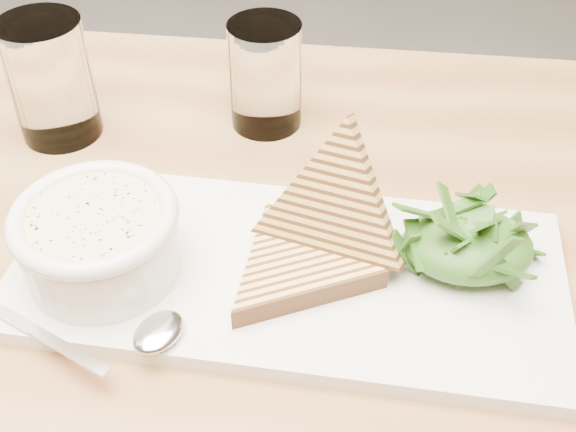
{
  "coord_description": "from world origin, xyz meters",
  "views": [
    {
      "loc": [
        0.15,
        -0.48,
        1.15
      ],
      "look_at": [
        0.14,
        -0.07,
        0.78
      ],
      "focal_mm": 45.0,
      "sensor_mm": 36.0,
      "label": 1
    }
  ],
  "objects_px": {
    "soup_bowl": "(101,246)",
    "glass_far": "(265,76)",
    "table_top": "(117,301)",
    "glass_near": "(51,80)",
    "platter": "(287,274)"
  },
  "relations": [
    {
      "from": "soup_bowl",
      "to": "glass_far",
      "type": "relative_size",
      "value": 1.1
    },
    {
      "from": "table_top",
      "to": "glass_far",
      "type": "xyz_separation_m",
      "value": [
        0.11,
        0.23,
        0.07
      ]
    },
    {
      "from": "soup_bowl",
      "to": "glass_far",
      "type": "xyz_separation_m",
      "value": [
        0.11,
        0.22,
        0.02
      ]
    },
    {
      "from": "glass_far",
      "to": "table_top",
      "type": "bearing_deg",
      "value": -115.74
    },
    {
      "from": "table_top",
      "to": "glass_near",
      "type": "height_order",
      "value": "glass_near"
    },
    {
      "from": "table_top",
      "to": "glass_near",
      "type": "distance_m",
      "value": 0.24
    },
    {
      "from": "soup_bowl",
      "to": "glass_near",
      "type": "distance_m",
      "value": 0.22
    },
    {
      "from": "platter",
      "to": "table_top",
      "type": "bearing_deg",
      "value": -176.48
    },
    {
      "from": "glass_near",
      "to": "glass_far",
      "type": "distance_m",
      "value": 0.2
    },
    {
      "from": "glass_far",
      "to": "platter",
      "type": "bearing_deg",
      "value": -82.74
    },
    {
      "from": "glass_near",
      "to": "glass_far",
      "type": "bearing_deg",
      "value": 6.59
    },
    {
      "from": "table_top",
      "to": "glass_far",
      "type": "bearing_deg",
      "value": 64.26
    },
    {
      "from": "table_top",
      "to": "platter",
      "type": "bearing_deg",
      "value": 3.52
    },
    {
      "from": "table_top",
      "to": "glass_far",
      "type": "distance_m",
      "value": 0.26
    },
    {
      "from": "platter",
      "to": "glass_near",
      "type": "height_order",
      "value": "glass_near"
    }
  ]
}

